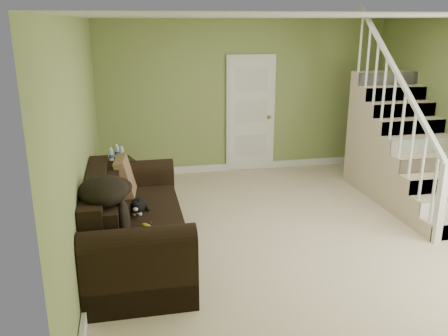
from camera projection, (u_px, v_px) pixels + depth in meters
name	position (u px, v px, depth m)	size (l,w,h in m)	color
floor	(295.00, 232.00, 6.00)	(5.00, 5.50, 0.01)	#C8B490
ceiling	(306.00, 17.00, 5.23)	(5.00, 5.50, 0.01)	white
wall_back	(245.00, 97.00, 8.19)	(5.00, 0.04, 2.60)	#80924E
wall_left	(82.00, 142.00, 5.13)	(0.04, 5.50, 2.60)	#80924E
baseboard_back	(244.00, 166.00, 8.52)	(5.00, 0.04, 0.12)	white
baseboard_left	(94.00, 245.00, 5.51)	(0.04, 5.50, 0.12)	white
door	(251.00, 114.00, 8.25)	(0.86, 0.12, 2.02)	white
staircase	(402.00, 155.00, 7.09)	(1.00, 2.51, 2.82)	#C8B490
sofa	(132.00, 227.00, 5.27)	(1.04, 2.41, 0.95)	black
side_table	(119.00, 180.00, 6.98)	(0.63, 0.63, 0.83)	black
cat	(138.00, 206.00, 5.24)	(0.21, 0.45, 0.22)	black
banana	(147.00, 226.00, 4.85)	(0.05, 0.18, 0.05)	yellow
throw_pillow	(126.00, 177.00, 5.83)	(0.12, 0.49, 0.49)	#4C2E1E
throw_blanket	(103.00, 191.00, 4.58)	(0.48, 0.63, 0.26)	black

